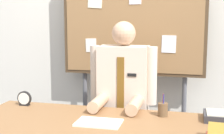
% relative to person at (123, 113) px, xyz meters
% --- Properties ---
extents(back_wall, '(6.40, 0.08, 2.70)m').
position_rel_person_xyz_m(back_wall, '(-0.00, 0.63, 0.69)').
color(back_wall, silver).
rests_on(back_wall, ground_plane).
extents(person, '(0.55, 0.56, 1.42)m').
position_rel_person_xyz_m(person, '(0.00, 0.00, 0.00)').
color(person, '#2D2D33').
rests_on(person, ground_plane).
extents(bulletin_board, '(1.33, 0.09, 1.93)m').
position_rel_person_xyz_m(bulletin_board, '(-0.00, 0.43, 0.73)').
color(bulletin_board, '#4C3823').
rests_on(bulletin_board, ground_plane).
extents(open_notebook, '(0.30, 0.20, 0.01)m').
position_rel_person_xyz_m(open_notebook, '(-0.04, -0.58, 0.10)').
color(open_notebook, white).
rests_on(open_notebook, desk).
extents(desk_clock, '(0.11, 0.04, 0.11)m').
position_rel_person_xyz_m(desk_clock, '(-0.74, -0.29, 0.15)').
color(desk_clock, black).
rests_on(desk_clock, desk).
extents(pen_holder, '(0.07, 0.07, 0.16)m').
position_rel_person_xyz_m(pen_holder, '(0.35, -0.31, 0.15)').
color(pen_holder, brown).
rests_on(pen_holder, desk).
extents(paper_tray, '(0.26, 0.20, 0.06)m').
position_rel_person_xyz_m(paper_tray, '(0.76, -0.32, 0.13)').
color(paper_tray, '#333338').
rests_on(paper_tray, desk).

